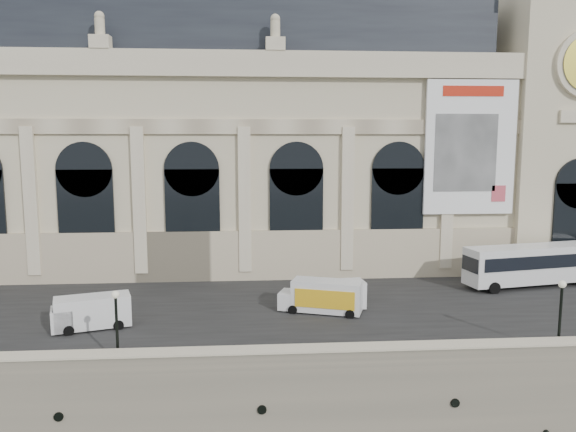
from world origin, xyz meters
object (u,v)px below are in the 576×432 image
object	(u,v)px
van_b	(88,313)
lamp_right	(560,317)
lamp_left	(117,328)
box_truck	(322,296)
bus_right	(532,264)
van_c	(329,295)

from	to	relation	value
van_b	lamp_right	distance (m)	32.66
van_b	lamp_left	xyz separation A→B (m)	(3.62, -6.67, 1.07)
box_truck	lamp_left	world-z (taller)	lamp_left
lamp_left	lamp_right	bearing A→B (deg)	-0.33
bus_right	van_b	distance (m)	39.50
van_b	box_truck	bearing A→B (deg)	8.66
van_b	lamp_right	xyz separation A→B (m)	(31.91, -6.83, 1.15)
box_truck	lamp_right	distance (m)	17.19
bus_right	lamp_left	bearing A→B (deg)	-155.51
lamp_right	van_b	bearing A→B (deg)	167.91
van_c	lamp_right	distance (m)	17.07
box_truck	van_b	bearing A→B (deg)	-171.34
van_c	box_truck	world-z (taller)	box_truck
van_c	box_truck	size ratio (longest dim) A/B	0.79
van_c	lamp_right	world-z (taller)	lamp_right
box_truck	bus_right	bearing A→B (deg)	17.35
bus_right	van_b	xyz separation A→B (m)	(-38.40, -9.18, -0.95)
bus_right	lamp_left	distance (m)	38.22
bus_right	lamp_left	size ratio (longest dim) A/B	2.91
bus_right	box_truck	size ratio (longest dim) A/B	1.97
bus_right	van_b	bearing A→B (deg)	-166.56
van_b	box_truck	size ratio (longest dim) A/B	0.85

